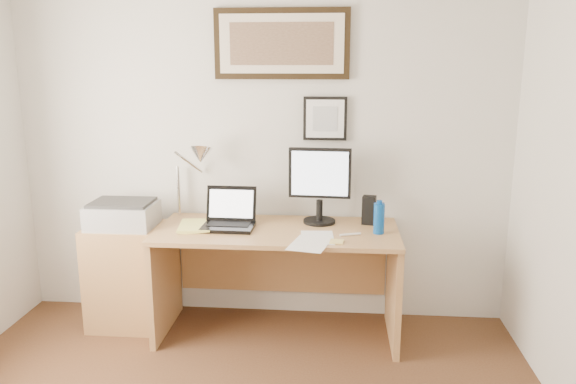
# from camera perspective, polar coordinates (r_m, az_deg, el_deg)

# --- Properties ---
(wall_back) EXTENTS (3.50, 0.02, 2.50)m
(wall_back) POSITION_cam_1_polar(r_m,az_deg,el_deg) (3.99, -2.74, 4.69)
(wall_back) COLOR silver
(wall_back) RESTS_ON ground
(side_cabinet) EXTENTS (0.50, 0.40, 0.73)m
(side_cabinet) POSITION_cam_1_polar(r_m,az_deg,el_deg) (4.14, -16.06, -8.18)
(side_cabinet) COLOR #A57645
(side_cabinet) RESTS_ON floor
(water_bottle) EXTENTS (0.07, 0.07, 0.20)m
(water_bottle) POSITION_cam_1_polar(r_m,az_deg,el_deg) (3.66, 9.23, -2.67)
(water_bottle) COLOR #0B4595
(water_bottle) RESTS_ON desk
(bottle_cap) EXTENTS (0.04, 0.04, 0.02)m
(bottle_cap) POSITION_cam_1_polar(r_m,az_deg,el_deg) (3.63, 9.29, -1.00)
(bottle_cap) COLOR #0B4595
(bottle_cap) RESTS_ON water_bottle
(speaker) EXTENTS (0.10, 0.09, 0.20)m
(speaker) POSITION_cam_1_polar(r_m,az_deg,el_deg) (3.86, 8.23, -1.83)
(speaker) COLOR black
(speaker) RESTS_ON desk
(paper_sheet_a) EXTENTS (0.23, 0.31, 0.00)m
(paper_sheet_a) POSITION_cam_1_polar(r_m,az_deg,el_deg) (3.55, 3.00, -4.65)
(paper_sheet_a) COLOR white
(paper_sheet_a) RESTS_ON desk
(paper_sheet_b) EXTENTS (0.28, 0.35, 0.00)m
(paper_sheet_b) POSITION_cam_1_polar(r_m,az_deg,el_deg) (3.43, 2.23, -5.27)
(paper_sheet_b) COLOR white
(paper_sheet_b) RESTS_ON desk
(sticky_pad) EXTENTS (0.09, 0.09, 0.01)m
(sticky_pad) POSITION_cam_1_polar(r_m,az_deg,el_deg) (3.46, 4.97, -5.04)
(sticky_pad) COLOR #EDD170
(sticky_pad) RESTS_ON desk
(marker_pen) EXTENTS (0.14, 0.06, 0.02)m
(marker_pen) POSITION_cam_1_polar(r_m,az_deg,el_deg) (3.61, 6.35, -4.31)
(marker_pen) COLOR white
(marker_pen) RESTS_ON desk
(book) EXTENTS (0.25, 0.32, 0.02)m
(book) POSITION_cam_1_polar(r_m,az_deg,el_deg) (3.82, -10.99, -3.43)
(book) COLOR #EEED70
(book) RESTS_ON desk
(desk) EXTENTS (1.60, 0.70, 0.75)m
(desk) POSITION_cam_1_polar(r_m,az_deg,el_deg) (3.88, -0.97, -6.76)
(desk) COLOR #A57645
(desk) RESTS_ON floor
(laptop) EXTENTS (0.35, 0.30, 0.26)m
(laptop) POSITION_cam_1_polar(r_m,az_deg,el_deg) (3.78, -5.98, -2.69)
(laptop) COLOR black
(laptop) RESTS_ON desk
(lcd_monitor) EXTENTS (0.42, 0.22, 0.52)m
(lcd_monitor) POSITION_cam_1_polar(r_m,az_deg,el_deg) (3.80, 3.24, 1.05)
(lcd_monitor) COLOR black
(lcd_monitor) RESTS_ON desk
(printer) EXTENTS (0.44, 0.34, 0.18)m
(printer) POSITION_cam_1_polar(r_m,az_deg,el_deg) (3.99, -16.45, -2.17)
(printer) COLOR #A4A4A6
(printer) RESTS_ON side_cabinet
(desk_lamp) EXTENTS (0.29, 0.27, 0.53)m
(desk_lamp) POSITION_cam_1_polar(r_m,az_deg,el_deg) (3.89, -9.08, 3.40)
(desk_lamp) COLOR silver
(desk_lamp) RESTS_ON desk
(picture_large) EXTENTS (0.92, 0.04, 0.47)m
(picture_large) POSITION_cam_1_polar(r_m,az_deg,el_deg) (3.91, -0.65, 14.82)
(picture_large) COLOR black
(picture_large) RESTS_ON wall_back
(picture_small) EXTENTS (0.30, 0.03, 0.30)m
(picture_small) POSITION_cam_1_polar(r_m,az_deg,el_deg) (3.91, 3.79, 7.45)
(picture_small) COLOR black
(picture_small) RESTS_ON wall_back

